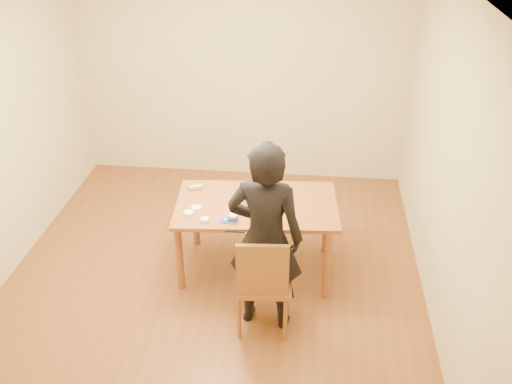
# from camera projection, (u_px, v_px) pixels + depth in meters

# --- Properties ---
(room_shell) EXTENTS (4.00, 4.50, 2.70)m
(room_shell) POSITION_uv_depth(u_px,v_px,m) (215.00, 136.00, 5.20)
(room_shell) COLOR brown
(room_shell) RESTS_ON ground
(dining_table) EXTENTS (1.57, 1.01, 0.04)m
(dining_table) POSITION_uv_depth(u_px,v_px,m) (257.00, 205.00, 5.33)
(dining_table) COLOR brown
(dining_table) RESTS_ON floor
(dining_chair) EXTENTS (0.48, 0.48, 0.04)m
(dining_chair) POSITION_uv_depth(u_px,v_px,m) (264.00, 282.00, 4.79)
(dining_chair) COLOR brown
(dining_chair) RESTS_ON floor
(cake_plate) EXTENTS (0.32, 0.32, 0.02)m
(cake_plate) POSITION_uv_depth(u_px,v_px,m) (252.00, 201.00, 5.34)
(cake_plate) COLOR red
(cake_plate) RESTS_ON dining_table
(cake) EXTENTS (0.24, 0.24, 0.08)m
(cake) POSITION_uv_depth(u_px,v_px,m) (252.00, 197.00, 5.31)
(cake) COLOR white
(cake) RESTS_ON cake_plate
(frosting_dome) EXTENTS (0.24, 0.24, 0.03)m
(frosting_dome) POSITION_uv_depth(u_px,v_px,m) (252.00, 192.00, 5.28)
(frosting_dome) COLOR white
(frosting_dome) RESTS_ON cake
(frosting_tub) EXTENTS (0.08, 0.08, 0.07)m
(frosting_tub) POSITION_uv_depth(u_px,v_px,m) (233.00, 218.00, 5.03)
(frosting_tub) COLOR white
(frosting_tub) RESTS_ON dining_table
(frosting_lid) EXTENTS (0.10, 0.10, 0.01)m
(frosting_lid) POSITION_uv_depth(u_px,v_px,m) (225.00, 221.00, 5.06)
(frosting_lid) COLOR #193DA5
(frosting_lid) RESTS_ON dining_table
(frosting_dollop) EXTENTS (0.04, 0.04, 0.02)m
(frosting_dollop) POSITION_uv_depth(u_px,v_px,m) (225.00, 219.00, 5.05)
(frosting_dollop) COLOR white
(frosting_dollop) RESTS_ON frosting_lid
(ramekin_green) EXTENTS (0.08, 0.08, 0.04)m
(ramekin_green) POSITION_uv_depth(u_px,v_px,m) (205.00, 220.00, 5.04)
(ramekin_green) COLOR white
(ramekin_green) RESTS_ON dining_table
(ramekin_yellow) EXTENTS (0.09, 0.09, 0.04)m
(ramekin_yellow) POSITION_uv_depth(u_px,v_px,m) (196.00, 209.00, 5.20)
(ramekin_yellow) COLOR white
(ramekin_yellow) RESTS_ON dining_table
(ramekin_multi) EXTENTS (0.09, 0.09, 0.04)m
(ramekin_multi) POSITION_uv_depth(u_px,v_px,m) (189.00, 214.00, 5.13)
(ramekin_multi) COLOR white
(ramekin_multi) RESTS_ON dining_table
(candy_box_pink) EXTENTS (0.14, 0.10, 0.02)m
(candy_box_pink) POSITION_uv_depth(u_px,v_px,m) (196.00, 189.00, 5.56)
(candy_box_pink) COLOR #CA2F9C
(candy_box_pink) RESTS_ON dining_table
(candy_box_green) EXTENTS (0.14, 0.12, 0.02)m
(candy_box_green) POSITION_uv_depth(u_px,v_px,m) (196.00, 187.00, 5.55)
(candy_box_green) COLOR green
(candy_box_green) RESTS_ON candy_box_pink
(spatula) EXTENTS (0.17, 0.02, 0.01)m
(spatula) POSITION_uv_depth(u_px,v_px,m) (235.00, 232.00, 4.90)
(spatula) COLOR black
(spatula) RESTS_ON dining_table
(person) EXTENTS (0.67, 0.48, 1.72)m
(person) POSITION_uv_depth(u_px,v_px,m) (265.00, 238.00, 4.62)
(person) COLOR black
(person) RESTS_ON floor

